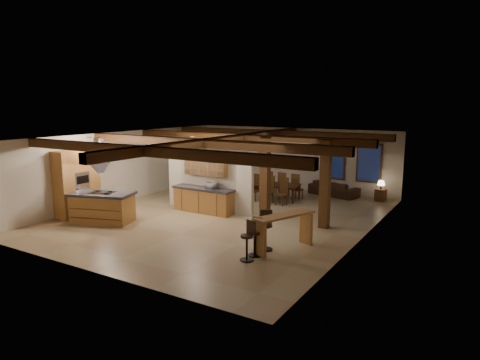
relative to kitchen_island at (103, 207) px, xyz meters
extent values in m
plane|color=tan|center=(3.17, 2.79, -0.53)|extent=(12.00, 12.00, 0.00)
plane|color=beige|center=(3.17, 8.79, 0.92)|extent=(10.00, 0.00, 10.00)
plane|color=beige|center=(3.17, -3.21, 0.92)|extent=(10.00, 0.00, 10.00)
plane|color=beige|center=(-1.83, 2.79, 0.92)|extent=(0.00, 12.00, 12.00)
plane|color=beige|center=(8.17, 2.79, 0.92)|extent=(0.00, 12.00, 12.00)
plane|color=#351810|center=(3.17, 2.79, 2.37)|extent=(12.00, 12.00, 0.00)
cube|color=#38200E|center=(3.17, -1.21, 2.23)|extent=(10.00, 0.25, 0.28)
cube|color=#38200E|center=(3.17, 1.49, 2.23)|extent=(10.00, 0.25, 0.28)
cube|color=#38200E|center=(3.17, 4.09, 2.23)|extent=(10.00, 0.25, 0.28)
cube|color=#38200E|center=(3.17, 6.79, 2.23)|extent=(10.00, 0.25, 0.28)
cube|color=#38200E|center=(3.17, 2.79, 2.23)|extent=(0.28, 12.00, 0.28)
cube|color=#38200E|center=(4.57, 3.29, 0.92)|extent=(0.30, 0.30, 2.90)
cube|color=#38200E|center=(6.77, 3.29, 0.92)|extent=(0.30, 0.30, 2.90)
cube|color=#38200E|center=(5.67, 3.29, 2.07)|extent=(2.50, 0.28, 0.28)
cube|color=beige|center=(2.17, 3.29, 0.57)|extent=(3.80, 0.18, 2.20)
cube|color=olive|center=(-1.50, 0.19, 0.67)|extent=(0.64, 1.60, 2.40)
cube|color=silver|center=(-1.20, 0.19, 0.62)|extent=(0.06, 0.62, 0.95)
cube|color=black|center=(-1.16, 0.19, 0.82)|extent=(0.01, 0.50, 0.28)
cube|color=olive|center=(2.17, 2.90, -0.10)|extent=(2.40, 0.60, 0.86)
cube|color=black|center=(2.17, 2.90, 0.37)|extent=(2.50, 0.66, 0.08)
cube|color=olive|center=(2.17, 3.11, 1.32)|extent=(1.80, 0.34, 0.95)
cube|color=silver|center=(2.17, 2.93, 1.32)|extent=(1.74, 0.02, 0.90)
pyramid|color=silver|center=(0.00, 0.00, 1.20)|extent=(1.10, 1.10, 0.45)
cube|color=silver|center=(0.00, 0.00, 2.01)|extent=(0.26, 0.22, 0.73)
cube|color=#38200E|center=(5.17, 8.73, 0.97)|extent=(1.10, 0.05, 1.70)
cube|color=black|center=(5.17, 8.70, 0.97)|extent=(0.95, 0.02, 1.55)
cube|color=#38200E|center=(6.77, 8.73, 0.97)|extent=(1.10, 0.05, 1.70)
cube|color=black|center=(6.77, 8.70, 0.97)|extent=(0.95, 0.02, 1.55)
cube|color=#38200E|center=(1.67, 8.73, 1.17)|extent=(0.65, 0.04, 0.85)
cube|color=#275B3C|center=(1.67, 8.70, 1.17)|extent=(0.55, 0.01, 0.75)
cylinder|color=silver|center=(0.57, -0.01, 2.34)|extent=(0.16, 0.16, 0.03)
cylinder|color=silver|center=(2.17, 2.29, 2.34)|extent=(0.16, 0.16, 0.03)
cylinder|color=silver|center=(-0.83, 0.29, 2.34)|extent=(0.16, 0.16, 0.03)
cube|color=olive|center=(0.00, 0.00, -0.05)|extent=(2.20, 1.57, 0.95)
cube|color=black|center=(0.00, 0.00, 0.46)|extent=(2.37, 1.74, 0.09)
cube|color=black|center=(0.00, 0.00, 0.51)|extent=(0.96, 0.78, 0.02)
imported|color=#3F1F0F|center=(3.60, 6.14, -0.19)|extent=(2.05, 1.31, 0.68)
imported|color=black|center=(5.40, 8.25, -0.21)|extent=(2.34, 1.39, 0.64)
imported|color=#B2B3B7|center=(2.53, 2.90, 0.53)|extent=(0.51, 0.42, 0.24)
cube|color=olive|center=(6.57, 0.64, 0.46)|extent=(1.17, 1.99, 0.06)
cube|color=olive|center=(6.25, -0.17, -0.04)|extent=(0.44, 0.25, 0.97)
cube|color=olive|center=(6.89, 1.46, -0.04)|extent=(0.44, 0.25, 0.97)
cube|color=#38200E|center=(7.42, 8.30, -0.28)|extent=(0.44, 0.44, 0.49)
cylinder|color=black|center=(7.42, 8.30, 0.05)|extent=(0.07, 0.07, 0.18)
cone|color=#EDC08E|center=(7.42, 8.30, 0.23)|extent=(0.31, 0.31, 0.20)
cylinder|color=black|center=(6.10, -0.61, 0.13)|extent=(0.33, 0.33, 0.06)
cube|color=black|center=(6.14, -0.46, 0.34)|extent=(0.31, 0.11, 0.37)
cylinder|color=black|center=(6.10, -0.61, -0.20)|extent=(0.05, 0.05, 0.64)
cylinder|color=black|center=(6.10, -0.61, -0.51)|extent=(0.37, 0.37, 0.03)
cylinder|color=black|center=(6.10, -0.20, 0.12)|extent=(0.32, 0.32, 0.06)
cube|color=black|center=(6.11, -0.05, 0.33)|extent=(0.31, 0.04, 0.36)
cylinder|color=black|center=(6.10, -0.20, -0.21)|extent=(0.05, 0.05, 0.63)
cylinder|color=black|center=(6.10, -0.20, -0.51)|extent=(0.36, 0.36, 0.03)
cylinder|color=black|center=(6.14, 0.37, 0.17)|extent=(0.35, 0.35, 0.07)
cube|color=black|center=(6.07, 0.52, 0.39)|extent=(0.32, 0.17, 0.39)
cylinder|color=black|center=(6.14, 0.37, -0.18)|extent=(0.06, 0.06, 0.68)
cylinder|color=black|center=(6.14, 0.37, -0.51)|extent=(0.39, 0.39, 0.03)
cube|color=#38200E|center=(2.89, 5.54, -0.11)|extent=(0.43, 0.43, 0.06)
cube|color=#38200E|center=(2.90, 5.74, 0.24)|extent=(0.40, 0.08, 0.70)
cylinder|color=#38200E|center=(2.71, 5.40, -0.33)|extent=(0.05, 0.05, 0.39)
cylinder|color=#38200E|center=(3.03, 5.37, -0.33)|extent=(0.05, 0.05, 0.39)
cylinder|color=#38200E|center=(2.74, 5.72, -0.33)|extent=(0.05, 0.05, 0.39)
cylinder|color=#38200E|center=(3.06, 5.69, -0.33)|extent=(0.05, 0.05, 0.39)
cube|color=#38200E|center=(3.01, 6.85, -0.11)|extent=(0.43, 0.43, 0.06)
cube|color=#38200E|center=(2.99, 6.65, 0.24)|extent=(0.40, 0.08, 0.70)
cylinder|color=#38200E|center=(3.18, 6.99, -0.33)|extent=(0.05, 0.05, 0.39)
cylinder|color=#38200E|center=(2.86, 7.02, -0.33)|extent=(0.05, 0.05, 0.39)
cylinder|color=#38200E|center=(3.15, 6.68, -0.33)|extent=(0.05, 0.05, 0.39)
cylinder|color=#38200E|center=(2.83, 6.71, -0.33)|extent=(0.05, 0.05, 0.39)
cube|color=#38200E|center=(3.54, 5.48, -0.11)|extent=(0.43, 0.43, 0.06)
cube|color=#38200E|center=(3.56, 5.68, 0.24)|extent=(0.40, 0.08, 0.70)
cylinder|color=#38200E|center=(3.37, 5.34, -0.33)|extent=(0.05, 0.05, 0.39)
cylinder|color=#38200E|center=(3.68, 5.31, -0.33)|extent=(0.05, 0.05, 0.39)
cylinder|color=#38200E|center=(3.39, 5.66, -0.33)|extent=(0.05, 0.05, 0.39)
cylinder|color=#38200E|center=(3.71, 5.63, -0.33)|extent=(0.05, 0.05, 0.39)
cube|color=#38200E|center=(3.66, 6.79, -0.11)|extent=(0.43, 0.43, 0.06)
cube|color=#38200E|center=(3.64, 6.59, 0.24)|extent=(0.40, 0.08, 0.70)
cylinder|color=#38200E|center=(3.83, 6.93, -0.33)|extent=(0.05, 0.05, 0.39)
cylinder|color=#38200E|center=(3.52, 6.96, -0.33)|extent=(0.05, 0.05, 0.39)
cylinder|color=#38200E|center=(3.80, 6.62, -0.33)|extent=(0.05, 0.05, 0.39)
cylinder|color=#38200E|center=(3.49, 6.65, -0.33)|extent=(0.05, 0.05, 0.39)
cube|color=#38200E|center=(4.19, 5.42, -0.11)|extent=(0.43, 0.43, 0.06)
cube|color=#38200E|center=(4.21, 5.62, 0.24)|extent=(0.40, 0.08, 0.70)
cylinder|color=#38200E|center=(4.02, 5.28, -0.33)|extent=(0.05, 0.05, 0.39)
cylinder|color=#38200E|center=(4.34, 5.25, -0.33)|extent=(0.05, 0.05, 0.39)
cylinder|color=#38200E|center=(4.05, 5.60, -0.33)|extent=(0.05, 0.05, 0.39)
cylinder|color=#38200E|center=(4.36, 5.57, -0.33)|extent=(0.05, 0.05, 0.39)
cube|color=#38200E|center=(4.31, 6.73, -0.11)|extent=(0.43, 0.43, 0.06)
cube|color=#38200E|center=(4.29, 6.53, 0.24)|extent=(0.40, 0.08, 0.70)
cylinder|color=#38200E|center=(4.49, 6.87, -0.33)|extent=(0.05, 0.05, 0.39)
cylinder|color=#38200E|center=(4.17, 6.90, -0.33)|extent=(0.05, 0.05, 0.39)
cylinder|color=#38200E|center=(4.46, 6.56, -0.33)|extent=(0.05, 0.05, 0.39)
cylinder|color=#38200E|center=(4.14, 6.58, -0.33)|extent=(0.05, 0.05, 0.39)
camera|label=1|loc=(11.43, -9.78, 3.52)|focal=32.00mm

